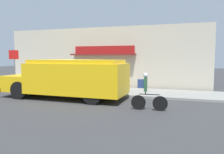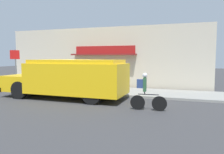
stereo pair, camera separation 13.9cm
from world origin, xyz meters
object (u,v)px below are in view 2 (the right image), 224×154
Objects in this scene: school_bus at (69,78)px; cyclist at (146,92)px; trash_bin at (87,82)px; stop_sign_post at (15,62)px.

cyclist is (4.23, -1.24, -0.33)m from school_bus.
trash_bin is at bearing 97.96° from school_bus.
cyclist is at bearing -18.38° from stop_sign_post.
trash_bin is at bearing 134.87° from cyclist.
school_bus is 7.88× the size of trash_bin.
school_bus is 4.42m from cyclist.
school_bus is at bearing -82.44° from trash_bin.
cyclist is at bearing -15.89° from school_bus.
trash_bin is at bearing 11.99° from stop_sign_post.
cyclist reaches higher than trash_bin.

